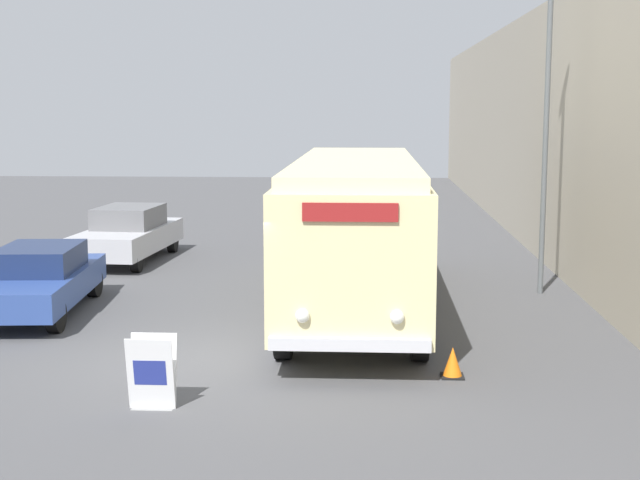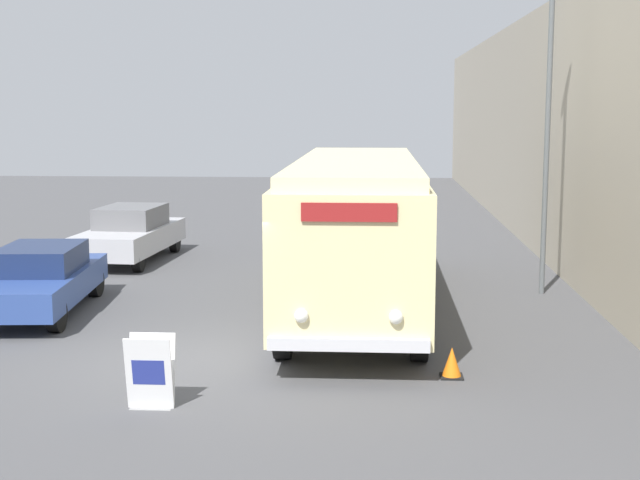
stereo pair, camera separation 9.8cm
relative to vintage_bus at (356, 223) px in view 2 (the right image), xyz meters
name	(u,v)px [view 2 (the right image)]	position (x,y,z in m)	size (l,w,h in m)	color
ground_plane	(204,362)	(-2.45, -4.26, -1.80)	(80.00, 80.00, 0.00)	#4C4C4F
building_wall_right	(556,133)	(5.18, 5.74, 1.72)	(0.30, 60.00, 7.06)	#B2A893
vintage_bus	(356,223)	(0.00, 0.00, 0.00)	(2.60, 10.86, 3.15)	black
sign_board	(150,373)	(-2.74, -6.59, -1.30)	(0.66, 0.39, 1.05)	gray
streetlamp	(549,77)	(4.20, 1.69, 3.06)	(0.36, 0.36, 7.70)	#595E60
parked_car_near	(40,279)	(-6.49, -0.88, -1.10)	(2.16, 4.77, 1.38)	black
parked_car_mid	(131,233)	(-6.36, 5.49, -1.04)	(2.12, 4.76, 1.51)	black
traffic_cone	(452,363)	(1.61, -4.87, -1.57)	(0.36, 0.36, 0.49)	black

